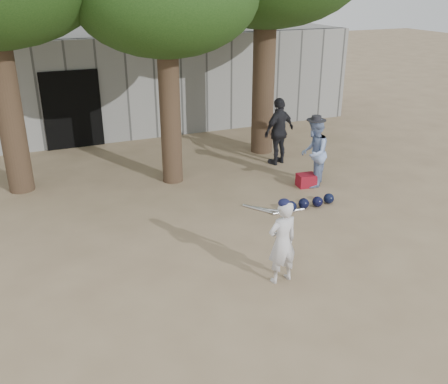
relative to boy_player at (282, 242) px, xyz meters
name	(u,v)px	position (x,y,z in m)	size (l,w,h in m)	color
ground	(214,271)	(-0.89, 0.67, -0.70)	(70.00, 70.00, 0.00)	#937C5E
boy_player	(282,242)	(0.00, 0.00, 0.00)	(0.51, 0.34, 1.41)	silver
spectator_blue	(314,153)	(2.65, 3.30, 0.10)	(0.78, 0.61, 1.61)	#8299C9
spectator_dark	(279,131)	(2.65, 4.98, 0.17)	(1.03, 0.43, 1.75)	black
red_bag	(306,180)	(2.50, 3.30, -0.55)	(0.42, 0.32, 0.30)	maroon
back_building	(98,78)	(-0.89, 11.00, 0.80)	(16.00, 5.24, 3.00)	gray
helmet_row	(310,202)	(1.95, 2.23, -0.59)	(1.19, 0.28, 0.23)	black
bat_pile	(273,210)	(1.12, 2.37, -0.67)	(1.13, 0.74, 0.06)	silver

